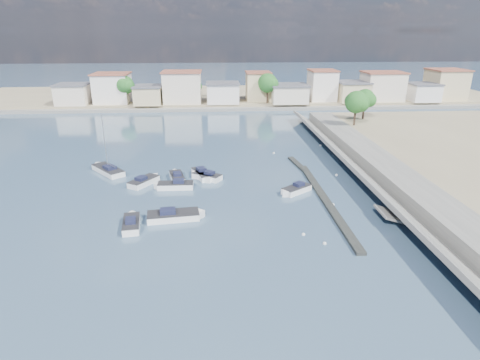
{
  "coord_description": "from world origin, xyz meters",
  "views": [
    {
      "loc": [
        -6.63,
        -35.05,
        19.94
      ],
      "look_at": [
        -3.35,
        14.48,
        1.4
      ],
      "focal_mm": 30.0,
      "sensor_mm": 36.0,
      "label": 1
    }
  ],
  "objects_px": {
    "motorboat_d": "(295,190)",
    "sailboat": "(107,170)",
    "motorboat_f": "(206,176)",
    "motorboat_h": "(176,216)",
    "motorboat_e": "(177,177)",
    "motorboat_c": "(174,186)",
    "motorboat_g": "(203,175)",
    "motorboat_b": "(145,181)",
    "motorboat_a": "(131,223)"
  },
  "relations": [
    {
      "from": "motorboat_c",
      "to": "motorboat_g",
      "type": "distance_m",
      "value": 5.62
    },
    {
      "from": "motorboat_d",
      "to": "motorboat_g",
      "type": "xyz_separation_m",
      "value": [
        -12.17,
        6.66,
        0.0
      ]
    },
    {
      "from": "motorboat_f",
      "to": "motorboat_c",
      "type": "bearing_deg",
      "value": -140.98
    },
    {
      "from": "motorboat_a",
      "to": "motorboat_h",
      "type": "bearing_deg",
      "value": 18.31
    },
    {
      "from": "motorboat_e",
      "to": "sailboat",
      "type": "xyz_separation_m",
      "value": [
        -10.63,
        3.69,
        0.03
      ]
    },
    {
      "from": "motorboat_f",
      "to": "motorboat_a",
      "type": "bearing_deg",
      "value": -118.49
    },
    {
      "from": "motorboat_b",
      "to": "motorboat_c",
      "type": "height_order",
      "value": "same"
    },
    {
      "from": "motorboat_e",
      "to": "motorboat_g",
      "type": "bearing_deg",
      "value": 8.19
    },
    {
      "from": "motorboat_d",
      "to": "sailboat",
      "type": "distance_m",
      "value": 28.3
    },
    {
      "from": "motorboat_e",
      "to": "motorboat_d",
      "type": "bearing_deg",
      "value": -21.04
    },
    {
      "from": "motorboat_f",
      "to": "sailboat",
      "type": "xyz_separation_m",
      "value": [
        -14.77,
        3.78,
        0.03
      ]
    },
    {
      "from": "motorboat_c",
      "to": "motorboat_g",
      "type": "height_order",
      "value": "same"
    },
    {
      "from": "motorboat_h",
      "to": "sailboat",
      "type": "height_order",
      "value": "sailboat"
    },
    {
      "from": "motorboat_c",
      "to": "sailboat",
      "type": "height_order",
      "value": "sailboat"
    },
    {
      "from": "motorboat_h",
      "to": "motorboat_e",
      "type": "bearing_deg",
      "value": 94.38
    },
    {
      "from": "motorboat_h",
      "to": "motorboat_b",
      "type": "bearing_deg",
      "value": 114.62
    },
    {
      "from": "motorboat_a",
      "to": "motorboat_c",
      "type": "distance_m",
      "value": 11.54
    },
    {
      "from": "motorboat_e",
      "to": "motorboat_h",
      "type": "height_order",
      "value": "same"
    },
    {
      "from": "motorboat_e",
      "to": "sailboat",
      "type": "height_order",
      "value": "sailboat"
    },
    {
      "from": "motorboat_g",
      "to": "motorboat_b",
      "type": "bearing_deg",
      "value": -165.39
    },
    {
      "from": "motorboat_b",
      "to": "sailboat",
      "type": "bearing_deg",
      "value": 140.71
    },
    {
      "from": "motorboat_d",
      "to": "motorboat_a",
      "type": "bearing_deg",
      "value": -156.84
    },
    {
      "from": "motorboat_d",
      "to": "motorboat_e",
      "type": "height_order",
      "value": "same"
    },
    {
      "from": "motorboat_e",
      "to": "motorboat_f",
      "type": "bearing_deg",
      "value": -1.3
    },
    {
      "from": "motorboat_c",
      "to": "motorboat_e",
      "type": "relative_size",
      "value": 1.08
    },
    {
      "from": "motorboat_d",
      "to": "motorboat_h",
      "type": "distance_m",
      "value": 16.41
    },
    {
      "from": "motorboat_g",
      "to": "sailboat",
      "type": "xyz_separation_m",
      "value": [
        -14.38,
        3.15,
        0.03
      ]
    },
    {
      "from": "motorboat_e",
      "to": "motorboat_h",
      "type": "distance_m",
      "value": 13.0
    },
    {
      "from": "motorboat_d",
      "to": "motorboat_e",
      "type": "xyz_separation_m",
      "value": [
        -15.91,
        6.12,
        0.0
      ]
    },
    {
      "from": "motorboat_g",
      "to": "sailboat",
      "type": "bearing_deg",
      "value": 167.65
    },
    {
      "from": "motorboat_d",
      "to": "motorboat_f",
      "type": "bearing_deg",
      "value": 152.91
    },
    {
      "from": "motorboat_c",
      "to": "motorboat_f",
      "type": "xyz_separation_m",
      "value": [
        4.25,
        3.44,
        -0.0
      ]
    },
    {
      "from": "motorboat_g",
      "to": "sailboat",
      "type": "height_order",
      "value": "sailboat"
    },
    {
      "from": "motorboat_b",
      "to": "motorboat_d",
      "type": "xyz_separation_m",
      "value": [
        20.15,
        -4.58,
        -0.0
      ]
    },
    {
      "from": "motorboat_a",
      "to": "motorboat_b",
      "type": "distance_m",
      "value": 12.98
    },
    {
      "from": "motorboat_a",
      "to": "motorboat_c",
      "type": "xyz_separation_m",
      "value": [
        3.57,
        10.97,
        0.0
      ]
    },
    {
      "from": "motorboat_g",
      "to": "motorboat_c",
      "type": "bearing_deg",
      "value": -133.46
    },
    {
      "from": "motorboat_f",
      "to": "motorboat_h",
      "type": "relative_size",
      "value": 0.68
    },
    {
      "from": "motorboat_e",
      "to": "motorboat_g",
      "type": "xyz_separation_m",
      "value": [
        3.75,
        0.54,
        0.0
      ]
    },
    {
      "from": "motorboat_f",
      "to": "motorboat_g",
      "type": "relative_size",
      "value": 0.82
    },
    {
      "from": "motorboat_b",
      "to": "motorboat_f",
      "type": "height_order",
      "value": "same"
    },
    {
      "from": "motorboat_a",
      "to": "motorboat_g",
      "type": "height_order",
      "value": "same"
    },
    {
      "from": "motorboat_g",
      "to": "motorboat_h",
      "type": "relative_size",
      "value": 0.83
    },
    {
      "from": "motorboat_f",
      "to": "sailboat",
      "type": "bearing_deg",
      "value": 165.63
    },
    {
      "from": "motorboat_d",
      "to": "sailboat",
      "type": "relative_size",
      "value": 0.48
    },
    {
      "from": "motorboat_h",
      "to": "motorboat_c",
      "type": "bearing_deg",
      "value": 96.7
    },
    {
      "from": "motorboat_c",
      "to": "motorboat_h",
      "type": "relative_size",
      "value": 0.81
    },
    {
      "from": "motorboat_c",
      "to": "motorboat_e",
      "type": "distance_m",
      "value": 3.54
    },
    {
      "from": "motorboat_b",
      "to": "motorboat_d",
      "type": "distance_m",
      "value": 20.67
    },
    {
      "from": "motorboat_e",
      "to": "motorboat_c",
      "type": "bearing_deg",
      "value": -91.86
    }
  ]
}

